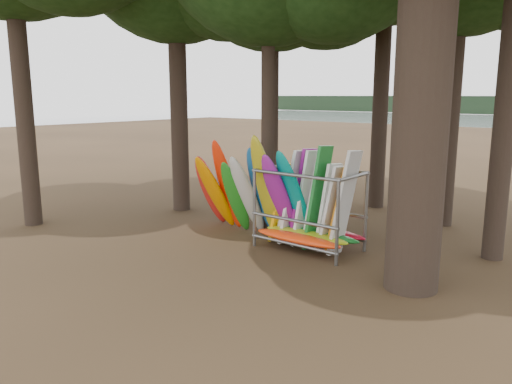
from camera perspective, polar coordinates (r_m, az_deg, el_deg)
The scene contains 3 objects.
ground at distance 13.36m, azimuth -1.85°, elevation -7.22°, with size 120.00×120.00×0.00m, color #47331E.
kayak_row at distance 14.73m, azimuth -0.74°, elevation -0.15°, with size 4.19×1.93×3.25m.
storage_rack at distance 13.72m, azimuth 6.14°, elevation -2.26°, with size 2.99×1.62×2.89m.
Camera 1 is at (8.37, -9.54, 4.18)m, focal length 35.00 mm.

